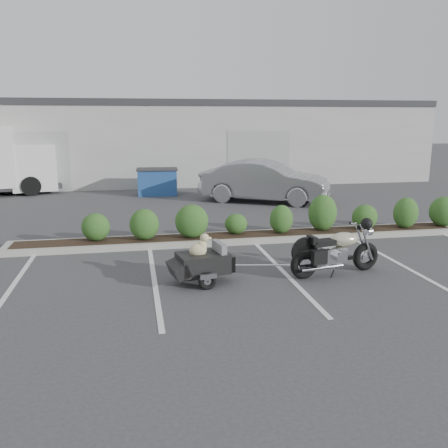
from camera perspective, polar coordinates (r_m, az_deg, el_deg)
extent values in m
plane|color=#38383A|center=(10.31, -0.15, -5.26)|extent=(90.00, 90.00, 0.00)
cube|color=#9E9E93|center=(12.56, 2.45, -1.63)|extent=(12.00, 1.00, 0.15)
cube|color=#9EA099|center=(26.72, -7.10, 10.04)|extent=(26.00, 10.00, 4.00)
torus|color=black|center=(9.67, 9.62, -4.79)|extent=(0.63, 0.27, 0.61)
torus|color=black|center=(10.50, 16.64, -3.75)|extent=(0.63, 0.27, 0.61)
cylinder|color=silver|center=(9.67, 9.62, -4.79)|extent=(0.27, 0.15, 0.25)
cylinder|color=silver|center=(10.50, 16.64, -3.75)|extent=(0.23, 0.13, 0.22)
cylinder|color=silver|center=(10.31, 16.79, -2.13)|extent=(0.39, 0.12, 0.81)
cylinder|color=silver|center=(10.45, 16.18, -1.90)|extent=(0.39, 0.12, 0.81)
cylinder|color=silver|center=(10.21, 15.96, -0.22)|extent=(0.15, 0.63, 0.03)
cylinder|color=silver|center=(10.40, 17.02, -0.89)|extent=(0.14, 0.18, 0.16)
sphere|color=black|center=(9.96, 16.78, 0.05)|extent=(0.28, 0.28, 0.24)
cube|color=silver|center=(9.99, 13.00, -3.56)|extent=(0.55, 0.40, 0.31)
cube|color=black|center=(10.08, 13.39, -4.14)|extent=(0.82, 0.24, 0.07)
ellipsoid|color=beige|center=(10.06, 14.23, -1.81)|extent=(0.65, 0.45, 0.30)
cube|color=black|center=(9.77, 11.76, -2.21)|extent=(0.54, 0.36, 0.11)
cube|color=black|center=(9.62, 10.56, -1.89)|extent=(0.16, 0.29, 0.15)
cylinder|color=silver|center=(9.72, 11.71, -5.18)|extent=(0.95, 0.26, 0.08)
cylinder|color=silver|center=(9.98, 10.69, -4.66)|extent=(0.95, 0.26, 0.08)
cube|color=black|center=(9.50, 11.40, -3.92)|extent=(0.33, 0.18, 0.27)
cube|color=black|center=(9.27, -2.57, -4.69)|extent=(1.06, 0.82, 0.38)
cube|color=slate|center=(9.32, -0.58, -3.02)|extent=(0.21, 0.57, 0.27)
cube|color=slate|center=(9.26, -2.31, -4.09)|extent=(0.73, 0.67, 0.04)
cube|color=black|center=(9.15, -5.53, -5.39)|extent=(0.46, 0.71, 0.33)
cube|color=black|center=(9.46, 0.35, -4.61)|extent=(0.26, 0.48, 0.31)
torus|color=black|center=(8.99, -2.03, -6.88)|extent=(0.37, 0.16, 0.35)
torus|color=black|center=(9.68, -3.56, -5.47)|extent=(0.37, 0.16, 0.35)
cube|color=silver|center=(8.92, -1.93, -6.31)|extent=(0.33, 0.13, 0.09)
cube|color=silver|center=(9.68, -3.65, -4.78)|extent=(0.33, 0.13, 0.09)
cylinder|color=black|center=(9.33, -2.82, -6.15)|extent=(0.19, 0.81, 0.04)
cylinder|color=silver|center=(9.55, 1.56, -4.83)|extent=(0.54, 0.13, 0.03)
ellipsoid|color=#C5B784|center=(9.19, -3.15, -3.18)|extent=(0.38, 0.29, 0.27)
ellipsoid|color=#C5B784|center=(9.19, -2.67, -2.69)|extent=(0.23, 0.22, 0.25)
sphere|color=#C5B784|center=(9.17, -2.36, -1.67)|extent=(0.20, 0.20, 0.17)
ellipsoid|color=#C5B784|center=(9.20, -1.88, -1.74)|extent=(0.14, 0.10, 0.06)
sphere|color=black|center=(9.22, -1.56, -1.71)|extent=(0.04, 0.04, 0.03)
ellipsoid|color=#C5B784|center=(9.11, -2.47, -1.65)|extent=(0.05, 0.04, 0.09)
ellipsoid|color=#C5B784|center=(9.20, -2.68, -1.51)|extent=(0.05, 0.04, 0.09)
cylinder|color=#C5B784|center=(9.20, -2.39, -3.79)|extent=(0.05, 0.05, 0.11)
cylinder|color=#C5B784|center=(9.30, -2.61, -3.62)|extent=(0.05, 0.05, 0.11)
imported|color=#A4A3AB|center=(18.26, 4.92, 5.15)|extent=(5.07, 3.83, 1.60)
cube|color=navy|center=(20.15, -8.01, 5.00)|extent=(1.65, 1.15, 1.06)
cube|color=#2D2D30|center=(20.08, -8.06, 6.55)|extent=(1.74, 1.24, 0.05)
cube|color=silver|center=(22.22, -22.04, 6.42)|extent=(2.22, 2.42, 1.96)
cube|color=black|center=(22.24, -21.99, 5.74)|extent=(0.48, 1.66, 0.89)
cylinder|color=black|center=(21.31, -22.20, 4.25)|extent=(0.84, 0.44, 0.80)
cylinder|color=black|center=(23.26, -22.48, 4.85)|extent=(0.84, 0.44, 0.80)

